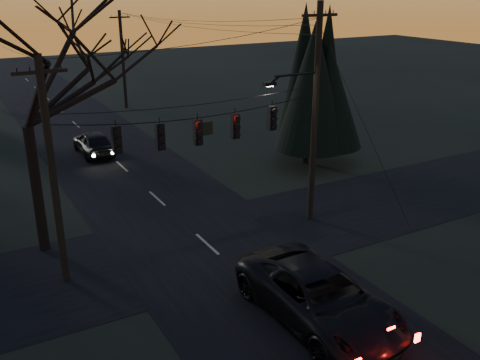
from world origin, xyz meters
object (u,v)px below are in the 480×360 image
bare_tree_left (20,71)px  suv_near (319,297)px  sedan_oncoming_a (94,143)px  utility_pole_right (310,219)px  utility_pole_far_r (126,108)px  evergreen_right (308,88)px  utility_pole_left (66,280)px

bare_tree_left → suv_near: (7.03, -9.85, -6.63)m
bare_tree_left → sedan_oncoming_a: (5.43, 12.32, -6.74)m
utility_pole_right → sedan_oncoming_a: 16.61m
utility_pole_far_r → suv_near: (-4.70, -34.82, 0.91)m
utility_pole_right → sedan_oncoming_a: (-6.30, 15.34, 0.80)m
utility_pole_far_r → sedan_oncoming_a: 14.16m
evergreen_right → suv_near: (-9.56, -13.92, -3.84)m
utility_pole_far_r → suv_near: bearing=-97.7°
utility_pole_left → sedan_oncoming_a: utility_pole_left is taller
utility_pole_left → bare_tree_left: size_ratio=0.79×
utility_pole_far_r → evergreen_right: bearing=-76.9°
utility_pole_left → suv_near: size_ratio=1.29×
utility_pole_left → evergreen_right: size_ratio=1.02×
utility_pole_right → evergreen_right: bearing=55.6°
utility_pole_left → utility_pole_far_r: 30.27m
utility_pole_left → utility_pole_far_r: (11.50, 28.00, 0.00)m
utility_pole_left → evergreen_right: 18.46m
utility_pole_left → bare_tree_left: bare_tree_left is taller
sedan_oncoming_a → suv_near: bearing=93.3°
utility_pole_right → suv_near: bearing=-124.6°
suv_near → evergreen_right: bearing=54.4°
utility_pole_left → evergreen_right: evergreen_right is taller
sedan_oncoming_a → utility_pole_far_r: bearing=-117.3°
utility_pole_far_r → sedan_oncoming_a: size_ratio=1.81×
utility_pole_far_r → bare_tree_left: bare_tree_left is taller
utility_pole_right → evergreen_right: evergreen_right is taller
sedan_oncoming_a → bare_tree_left: bearing=65.3°
utility_pole_left → utility_pole_far_r: bearing=67.7°
utility_pole_left → bare_tree_left: 8.13m
utility_pole_far_r → sedan_oncoming_a: (-6.30, -12.66, 0.80)m
utility_pole_far_r → bare_tree_left: 28.60m
utility_pole_right → utility_pole_left: utility_pole_right is taller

